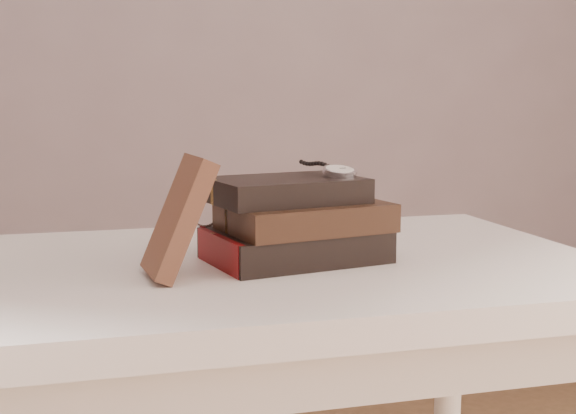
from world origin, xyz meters
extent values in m
cube|color=white|center=(0.00, 0.35, 0.73)|extent=(1.00, 0.60, 0.04)
cube|color=white|center=(0.00, 0.35, 0.67)|extent=(0.88, 0.49, 0.08)
cube|color=black|center=(0.07, 0.33, 0.77)|extent=(0.25, 0.20, 0.04)
cube|color=beige|center=(0.08, 0.34, 0.77)|extent=(0.25, 0.18, 0.03)
cube|color=gold|center=(-0.04, 0.34, 0.77)|extent=(0.01, 0.01, 0.04)
cube|color=#6A090B|center=(-0.04, 0.31, 0.77)|extent=(0.04, 0.14, 0.04)
cube|color=black|center=(0.09, 0.33, 0.81)|extent=(0.24, 0.19, 0.04)
cube|color=beige|center=(0.09, 0.33, 0.81)|extent=(0.23, 0.17, 0.03)
cube|color=gold|center=(-0.02, 0.33, 0.81)|extent=(0.01, 0.01, 0.04)
cube|color=black|center=(0.06, 0.34, 0.85)|extent=(0.22, 0.17, 0.03)
cube|color=beige|center=(0.06, 0.34, 0.85)|extent=(0.21, 0.16, 0.03)
cube|color=gold|center=(-0.04, 0.34, 0.85)|extent=(0.01, 0.01, 0.03)
cube|color=#44251A|center=(-0.09, 0.28, 0.83)|extent=(0.09, 0.10, 0.15)
cylinder|color=silver|center=(0.14, 0.33, 0.87)|extent=(0.06, 0.06, 0.02)
cylinder|color=white|center=(0.14, 0.33, 0.88)|extent=(0.05, 0.05, 0.01)
torus|color=silver|center=(0.14, 0.33, 0.87)|extent=(0.05, 0.05, 0.01)
cylinder|color=silver|center=(0.13, 0.36, 0.87)|extent=(0.01, 0.01, 0.01)
cube|color=black|center=(0.14, 0.34, 0.88)|extent=(0.00, 0.01, 0.00)
cube|color=black|center=(0.14, 0.33, 0.88)|extent=(0.01, 0.00, 0.00)
sphere|color=black|center=(0.13, 0.37, 0.88)|extent=(0.01, 0.01, 0.01)
sphere|color=black|center=(0.13, 0.38, 0.88)|extent=(0.01, 0.01, 0.01)
sphere|color=black|center=(0.13, 0.39, 0.88)|extent=(0.01, 0.01, 0.01)
sphere|color=black|center=(0.13, 0.40, 0.88)|extent=(0.01, 0.01, 0.01)
sphere|color=black|center=(0.12, 0.41, 0.88)|extent=(0.01, 0.01, 0.01)
sphere|color=black|center=(0.12, 0.42, 0.88)|extent=(0.01, 0.01, 0.01)
sphere|color=black|center=(0.12, 0.42, 0.87)|extent=(0.01, 0.01, 0.01)
sphere|color=black|center=(0.12, 0.43, 0.87)|extent=(0.01, 0.01, 0.01)
sphere|color=black|center=(0.12, 0.44, 0.87)|extent=(0.01, 0.01, 0.01)
sphere|color=black|center=(0.12, 0.45, 0.88)|extent=(0.01, 0.01, 0.01)
torus|color=silver|center=(-0.04, 0.38, 0.82)|extent=(0.05, 0.02, 0.05)
torus|color=silver|center=(0.00, 0.39, 0.82)|extent=(0.05, 0.02, 0.05)
cylinder|color=silver|center=(-0.02, 0.39, 0.82)|extent=(0.01, 0.01, 0.00)
cylinder|color=silver|center=(-0.08, 0.43, 0.81)|extent=(0.02, 0.10, 0.03)
cylinder|color=silver|center=(0.01, 0.45, 0.81)|extent=(0.02, 0.10, 0.03)
camera|label=1|loc=(-0.21, -0.68, 0.98)|focal=48.50mm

